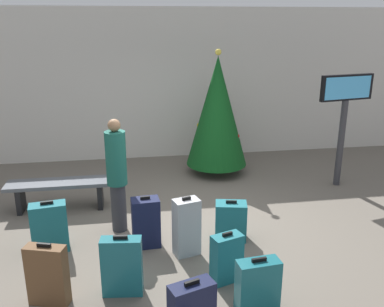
# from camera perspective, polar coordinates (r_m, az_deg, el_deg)

# --- Properties ---
(ground_plane) EXTENTS (16.00, 16.00, 0.00)m
(ground_plane) POSITION_cam_1_polar(r_m,az_deg,el_deg) (6.43, -0.85, -9.76)
(ground_plane) COLOR #665E54
(back_wall) EXTENTS (16.00, 0.20, 3.26)m
(back_wall) POSITION_cam_1_polar(r_m,az_deg,el_deg) (9.33, -4.03, 9.38)
(back_wall) COLOR beige
(back_wall) RESTS_ON ground_plane
(holiday_tree) EXTENTS (1.21, 1.21, 2.47)m
(holiday_tree) POSITION_cam_1_polar(r_m,az_deg,el_deg) (8.22, 3.46, 5.76)
(holiday_tree) COLOR #4C3319
(holiday_tree) RESTS_ON ground_plane
(flight_info_kiosk) EXTENTS (1.06, 0.29, 2.07)m
(flight_info_kiosk) POSITION_cam_1_polar(r_m,az_deg,el_deg) (8.01, 20.15, 5.92)
(flight_info_kiosk) COLOR #333338
(flight_info_kiosk) RESTS_ON ground_plane
(waiting_bench) EXTENTS (1.69, 0.44, 0.48)m
(waiting_bench) POSITION_cam_1_polar(r_m,az_deg,el_deg) (7.14, -17.58, -4.52)
(waiting_bench) COLOR #4C5159
(waiting_bench) RESTS_ON ground_plane
(traveller_0) EXTENTS (0.41, 0.41, 1.68)m
(traveller_0) POSITION_cam_1_polar(r_m,az_deg,el_deg) (6.04, -10.24, -2.63)
(traveller_0) COLOR #333338
(traveller_0) RESTS_ON ground_plane
(suitcase_0) EXTENTS (0.38, 0.30, 0.82)m
(suitcase_0) POSITION_cam_1_polar(r_m,az_deg,el_deg) (5.54, -0.75, -10.02)
(suitcase_0) COLOR #9EA0A5
(suitcase_0) RESTS_ON ground_plane
(suitcase_1) EXTENTS (0.46, 0.28, 0.73)m
(suitcase_1) POSITION_cam_1_polar(r_m,az_deg,el_deg) (4.93, -19.14, -15.44)
(suitcase_1) COLOR brown
(suitcase_1) RESTS_ON ground_plane
(suitcase_3) EXTENTS (0.48, 0.36, 0.59)m
(suitcase_3) POSITION_cam_1_polar(r_m,az_deg,el_deg) (5.97, 5.31, -9.18)
(suitcase_3) COLOR #19606B
(suitcase_3) RESTS_ON ground_plane
(suitcase_4) EXTENTS (0.47, 0.23, 0.73)m
(suitcase_4) POSITION_cam_1_polar(r_m,az_deg,el_deg) (4.88, -9.54, -14.97)
(suitcase_4) COLOR #19606B
(suitcase_4) RESTS_ON ground_plane
(suitcase_5) EXTENTS (0.40, 0.30, 0.64)m
(suitcase_5) POSITION_cam_1_polar(r_m,az_deg,el_deg) (5.07, 4.76, -14.07)
(suitcase_5) COLOR #19606B
(suitcase_5) RESTS_ON ground_plane
(suitcase_6) EXTENTS (0.50, 0.30, 0.72)m
(suitcase_6) POSITION_cam_1_polar(r_m,az_deg,el_deg) (5.94, -18.89, -9.55)
(suitcase_6) COLOR #19606B
(suitcase_6) RESTS_ON ground_plane
(suitcase_7) EXTENTS (0.39, 0.28, 0.73)m
(suitcase_7) POSITION_cam_1_polar(r_m,az_deg,el_deg) (5.77, -6.31, -9.37)
(suitcase_7) COLOR #141938
(suitcase_7) RESTS_ON ground_plane
(suitcase_8) EXTENTS (0.47, 0.24, 0.63)m
(suitcase_8) POSITION_cam_1_polar(r_m,az_deg,el_deg) (4.66, 8.96, -17.44)
(suitcase_8) COLOR #19606B
(suitcase_8) RESTS_ON ground_plane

